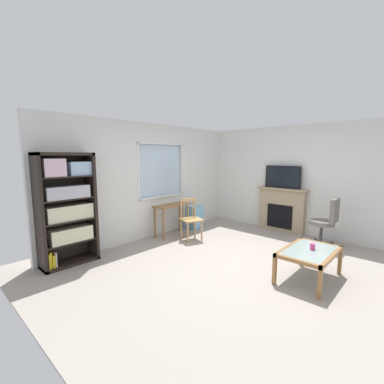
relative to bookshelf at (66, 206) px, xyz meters
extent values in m
cube|color=#9E9389|center=(1.97, -2.11, -1.01)|extent=(5.96, 5.71, 0.02)
cube|color=silver|center=(1.97, 0.24, -0.56)|extent=(4.96, 0.12, 0.87)
cube|color=silver|center=(1.97, 0.24, 1.34)|extent=(4.96, 0.12, 0.43)
cube|color=silver|center=(0.54, 0.24, 0.50)|extent=(2.10, 0.12, 1.26)
cube|color=silver|center=(3.68, 0.24, 0.50)|extent=(1.54, 0.12, 1.26)
cube|color=silver|center=(2.25, 0.25, 0.50)|extent=(1.32, 0.02, 1.26)
cube|color=white|center=(2.25, 0.18, -0.11)|extent=(1.38, 0.06, 0.03)
cube|color=white|center=(2.25, 0.18, 1.11)|extent=(1.38, 0.06, 0.03)
cube|color=white|center=(1.59, 0.18, 0.50)|extent=(0.03, 0.06, 1.26)
cube|color=white|center=(2.91, 0.18, 0.50)|extent=(0.03, 0.06, 1.26)
cube|color=silver|center=(4.51, -2.11, 0.28)|extent=(0.12, 4.91, 2.55)
cube|color=black|center=(-0.42, -0.01, -0.05)|extent=(0.05, 0.38, 1.89)
cube|color=black|center=(0.43, -0.01, -0.05)|extent=(0.05, 0.38, 1.89)
cube|color=black|center=(0.00, -0.01, 0.87)|extent=(0.90, 0.38, 0.05)
cube|color=black|center=(0.00, -0.01, -0.97)|extent=(0.90, 0.38, 0.05)
cube|color=black|center=(0.00, 0.17, -0.05)|extent=(0.90, 0.02, 1.89)
cube|color=black|center=(0.00, -0.01, -0.61)|extent=(0.85, 0.36, 0.02)
cube|color=black|center=(0.00, -0.01, -0.24)|extent=(0.85, 0.36, 0.02)
cube|color=black|center=(0.00, -0.01, 0.13)|extent=(0.85, 0.36, 0.02)
cube|color=black|center=(0.00, -0.01, 0.50)|extent=(0.85, 0.36, 0.02)
cube|color=beige|center=(0.02, -0.02, -0.48)|extent=(0.67, 0.32, 0.23)
cube|color=beige|center=(0.02, -0.02, -0.10)|extent=(0.74, 0.29, 0.25)
cube|color=#B2B2BC|center=(0.00, -0.02, 0.24)|extent=(0.68, 0.33, 0.21)
cube|color=beige|center=(-0.18, -0.02, 0.65)|extent=(0.32, 0.32, 0.28)
cube|color=#9EBCDB|center=(0.23, -0.02, 0.62)|extent=(0.35, 0.27, 0.23)
cube|color=yellow|center=(-0.37, -0.03, -0.83)|extent=(0.02, 0.29, 0.24)
cube|color=yellow|center=(-0.34, -0.03, -0.82)|extent=(0.03, 0.21, 0.26)
cube|color=yellow|center=(-0.30, -0.03, -0.85)|extent=(0.04, 0.23, 0.20)
cube|color=white|center=(-0.26, -0.03, -0.83)|extent=(0.02, 0.24, 0.25)
cube|color=brown|center=(2.29, -0.11, -0.29)|extent=(0.87, 0.39, 0.03)
cylinder|color=brown|center=(1.90, -0.25, -0.65)|extent=(0.04, 0.04, 0.70)
cylinder|color=brown|center=(2.68, -0.25, -0.65)|extent=(0.04, 0.04, 0.70)
cylinder|color=brown|center=(1.90, 0.04, -0.65)|extent=(0.04, 0.04, 0.70)
cylinder|color=brown|center=(2.68, 0.04, -0.65)|extent=(0.04, 0.04, 0.70)
cube|color=tan|center=(2.36, -0.66, -0.55)|extent=(0.53, 0.52, 0.04)
cylinder|color=tan|center=(2.15, -0.75, -0.78)|extent=(0.04, 0.04, 0.43)
cylinder|color=tan|center=(2.47, -0.87, -0.78)|extent=(0.04, 0.04, 0.43)
cylinder|color=tan|center=(2.26, -0.45, -0.78)|extent=(0.04, 0.04, 0.43)
cylinder|color=tan|center=(2.58, -0.57, -0.78)|extent=(0.04, 0.04, 0.43)
cylinder|color=tan|center=(2.26, -0.45, -0.32)|extent=(0.04, 0.04, 0.45)
cylinder|color=tan|center=(2.58, -0.57, -0.32)|extent=(0.04, 0.04, 0.45)
cube|color=tan|center=(2.42, -0.51, -0.13)|extent=(0.35, 0.16, 0.06)
cylinder|color=tan|center=(2.32, -0.47, -0.35)|extent=(0.02, 0.02, 0.35)
cylinder|color=tan|center=(2.42, -0.51, -0.35)|extent=(0.02, 0.02, 0.35)
cylinder|color=tan|center=(2.52, -0.54, -0.35)|extent=(0.02, 0.02, 0.35)
cube|color=#72ADDB|center=(3.06, -0.06, -0.70)|extent=(0.35, 0.40, 0.59)
cube|color=tan|center=(4.36, -1.81, -0.49)|extent=(0.18, 1.12, 1.03)
cube|color=black|center=(4.26, -1.81, -0.62)|extent=(0.03, 0.62, 0.56)
cube|color=tan|center=(4.34, -1.81, 0.05)|extent=(0.26, 1.22, 0.04)
cube|color=black|center=(4.34, -1.81, 0.34)|extent=(0.05, 0.86, 0.54)
cube|color=black|center=(4.31, -1.81, 0.34)|extent=(0.01, 0.81, 0.49)
cylinder|color=slate|center=(3.90, -2.87, -0.52)|extent=(0.48, 0.48, 0.09)
cube|color=slate|center=(3.90, -3.09, -0.24)|extent=(0.40, 0.08, 0.48)
cylinder|color=#38383D|center=(3.90, -2.87, -0.76)|extent=(0.06, 0.06, 0.42)
cube|color=#38383D|center=(3.76, -2.87, -0.97)|extent=(0.28, 0.04, 0.03)
cylinder|color=#38383D|center=(3.62, -2.88, -0.97)|extent=(0.05, 0.05, 0.05)
cube|color=#38383D|center=(3.86, -3.01, -0.97)|extent=(0.12, 0.28, 0.03)
cylinder|color=#38383D|center=(3.81, -3.14, -0.97)|extent=(0.05, 0.05, 0.05)
cube|color=#38383D|center=(4.01, -2.95, -0.97)|extent=(0.25, 0.19, 0.03)
cylinder|color=#38383D|center=(4.13, -3.04, -0.97)|extent=(0.05, 0.05, 0.05)
cube|color=#38383D|center=(4.01, -2.79, -0.97)|extent=(0.25, 0.20, 0.03)
cylinder|color=#38383D|center=(4.12, -2.71, -0.97)|extent=(0.05, 0.05, 0.05)
cube|color=#38383D|center=(3.85, -2.74, -0.97)|extent=(0.12, 0.28, 0.03)
cylinder|color=#38383D|center=(3.81, -2.61, -0.97)|extent=(0.05, 0.05, 0.05)
cube|color=#8C9E99|center=(2.19, -3.21, -0.56)|extent=(0.93, 0.56, 0.02)
cube|color=olive|center=(2.19, -3.51, -0.57)|extent=(1.03, 0.05, 0.05)
cube|color=olive|center=(2.19, -2.90, -0.57)|extent=(1.03, 0.05, 0.05)
cube|color=olive|center=(1.70, -3.21, -0.57)|extent=(0.05, 0.66, 0.05)
cube|color=olive|center=(2.69, -3.21, -0.57)|extent=(0.05, 0.66, 0.05)
cube|color=olive|center=(1.70, -3.51, -0.80)|extent=(0.05, 0.05, 0.40)
cube|color=olive|center=(2.69, -3.51, -0.80)|extent=(0.05, 0.05, 0.40)
cube|color=olive|center=(1.70, -2.90, -0.80)|extent=(0.05, 0.05, 0.40)
cube|color=olive|center=(2.69, -2.90, -0.80)|extent=(0.05, 0.05, 0.40)
cylinder|color=#DB3D84|center=(2.24, -3.23, -0.50)|extent=(0.07, 0.07, 0.09)
camera|label=1|loc=(-1.69, -4.43, 0.83)|focal=24.27mm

